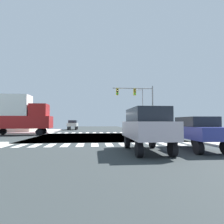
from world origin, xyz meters
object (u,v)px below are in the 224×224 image
Objects in this scene: traffic_signal_mast at (138,98)px; street_lamp at (141,106)px; sedan_queued_2 at (196,130)px; box_truck_leading_1 at (19,114)px; suv_nearside_1 at (146,126)px; sedan_crossing_1 at (73,124)px.

street_lamp is (2.41, 7.39, -0.50)m from traffic_signal_mast.
sedan_queued_2 is 0.60× the size of box_truck_leading_1.
box_truck_leading_1 reaches higher than suv_nearside_1.
sedan_crossing_1 is (-13.09, 3.17, -3.54)m from street_lamp.
street_lamp is at bearing 121.99° from box_truck_leading_1.
box_truck_leading_1 is (-4.90, -14.41, 1.45)m from sedan_crossing_1.
sedan_crossing_1 is (-7.00, 28.56, -0.28)m from suv_nearside_1.
suv_nearside_1 is at bearing -173.58° from sedan_queued_2.
suv_nearside_1 is 1.07× the size of sedan_queued_2.
sedan_queued_2 is (10.00, -28.22, 0.00)m from sedan_crossing_1.
traffic_signal_mast is at bearing -108.08° from street_lamp.
suv_nearside_1 is 18.53m from box_truck_leading_1.
street_lamp is at bearing 76.51° from suv_nearside_1.
street_lamp is 1.80× the size of sedan_queued_2.
sedan_crossing_1 and sedan_queued_2 have the same top height.
sedan_crossing_1 is (-10.68, 10.56, -4.04)m from traffic_signal_mast.
sedan_queued_2 is at bearing -92.20° from traffic_signal_mast.
sedan_crossing_1 is 15.29m from box_truck_leading_1.
traffic_signal_mast is at bearing 87.80° from sedan_queued_2.
suv_nearside_1 is 3.03m from sedan_queued_2.
sedan_crossing_1 is 29.94m from sedan_queued_2.
traffic_signal_mast is 15.55m from sedan_crossing_1.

